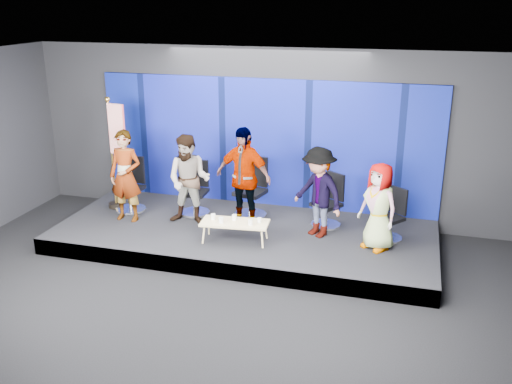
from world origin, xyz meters
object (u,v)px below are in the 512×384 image
at_px(chair_e, 390,223).
at_px(panelist_a, 126,176).
at_px(mug_d, 250,222).
at_px(flag_stand, 116,151).
at_px(panelist_d, 318,192).
at_px(mug_b, 221,220).
at_px(coffee_table, 235,223).
at_px(chair_d, 328,209).
at_px(chair_a, 131,193).
at_px(mug_e, 259,220).
at_px(panelist_c, 243,177).
at_px(mug_a, 213,217).
at_px(chair_b, 195,197).
at_px(panelist_e, 379,207).
at_px(chair_c, 252,197).
at_px(mug_c, 234,217).
at_px(panelist_b, 189,180).

bearing_deg(chair_e, panelist_a, -138.47).
height_order(mug_d, flag_stand, flag_stand).
relative_size(panelist_d, mug_b, 16.32).
bearing_deg(coffee_table, chair_d, 38.17).
bearing_deg(chair_a, mug_e, -15.06).
height_order(chair_d, chair_e, chair_d).
distance_m(panelist_c, mug_a, 0.98).
distance_m(chair_d, flag_stand, 4.34).
relative_size(chair_a, mug_e, 12.73).
height_order(panelist_d, mug_e, panelist_d).
relative_size(chair_b, panelist_e, 0.70).
xyz_separation_m(chair_b, chair_c, (1.11, 0.18, 0.04)).
distance_m(chair_e, mug_e, 2.34).
height_order(chair_a, panelist_c, panelist_c).
xyz_separation_m(panelist_a, coffee_table, (2.32, -0.43, -0.55)).
height_order(panelist_e, mug_c, panelist_e).
distance_m(mug_a, mug_d, 0.72).
relative_size(mug_a, mug_c, 1.00).
distance_m(mug_d, flag_stand, 3.33).
bearing_deg(mug_a, mug_d, -5.77).
distance_m(chair_e, coffee_table, 2.76).
bearing_deg(panelist_e, chair_a, -149.27).
xyz_separation_m(panelist_c, panelist_d, (1.43, -0.09, -0.13)).
height_order(chair_b, mug_b, chair_b).
xyz_separation_m(panelist_a, panelist_c, (2.24, 0.33, 0.07)).
height_order(panelist_a, mug_e, panelist_a).
bearing_deg(panelist_b, chair_d, 9.82).
distance_m(chair_d, mug_b, 2.11).
bearing_deg(mug_e, panelist_d, 31.72).
height_order(panelist_b, chair_c, panelist_b).
bearing_deg(mug_a, flag_stand, 158.60).
xyz_separation_m(panelist_a, panelist_d, (3.67, 0.24, -0.06)).
height_order(chair_a, chair_e, chair_a).
distance_m(chair_d, mug_a, 2.20).
xyz_separation_m(chair_d, panelist_e, (0.97, -0.77, 0.43)).
distance_m(coffee_table, mug_b, 0.25).
height_order(coffee_table, mug_c, mug_c).
bearing_deg(mug_e, panelist_c, 126.82).
bearing_deg(panelist_d, flag_stand, -150.36).
relative_size(panelist_a, flag_stand, 0.77).
bearing_deg(panelist_a, chair_e, 5.32).
relative_size(chair_b, mug_e, 12.41).
distance_m(mug_d, mug_e, 0.19).
xyz_separation_m(chair_a, mug_e, (2.91, -0.81, 0.05)).
distance_m(chair_b, coffee_table, 1.60).
xyz_separation_m(panelist_d, mug_e, (-0.93, -0.57, -0.41)).
xyz_separation_m(panelist_b, chair_d, (2.55, 0.56, -0.53)).
height_order(chair_b, panelist_b, panelist_b).
distance_m(panelist_b, panelist_c, 1.03).
bearing_deg(coffee_table, mug_a, 178.29).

